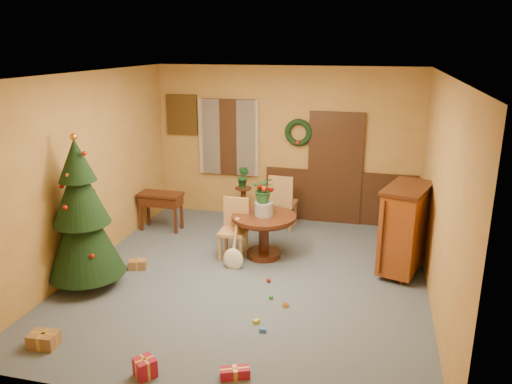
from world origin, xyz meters
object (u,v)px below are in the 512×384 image
(dining_table, at_px, (264,228))
(sideboard, at_px, (404,227))
(chair_near, at_px, (235,226))
(writing_desk, at_px, (161,202))
(christmas_tree, at_px, (82,216))

(dining_table, xyz_separation_m, sideboard, (2.12, -0.04, 0.22))
(chair_near, relative_size, writing_desk, 1.22)
(dining_table, relative_size, christmas_tree, 0.47)
(chair_near, bearing_deg, dining_table, 14.20)
(christmas_tree, bearing_deg, writing_desk, 87.57)
(chair_near, xyz_separation_m, writing_desk, (-1.64, 0.85, 0.01))
(chair_near, bearing_deg, christmas_tree, -140.26)
(christmas_tree, xyz_separation_m, sideboard, (4.30, 1.52, -0.32))
(christmas_tree, bearing_deg, sideboard, 19.41)
(dining_table, distance_m, sideboard, 2.13)
(dining_table, bearing_deg, chair_near, -165.80)
(writing_desk, bearing_deg, christmas_tree, -92.43)
(chair_near, distance_m, sideboard, 2.58)
(sideboard, bearing_deg, writing_desk, 169.53)
(writing_desk, relative_size, sideboard, 0.59)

